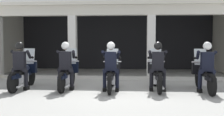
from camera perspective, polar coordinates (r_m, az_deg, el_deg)
name	(u,v)px	position (r m, az deg, el deg)	size (l,w,h in m)	color
ground_plane	(116,77)	(11.30, 0.96, -4.35)	(80.00, 80.00, 0.00)	#999993
station_building	(114,31)	(13.23, 0.52, 6.07)	(11.54, 4.12, 3.34)	black
kerb_strip	(111,78)	(10.73, -0.32, -4.46)	(11.04, 0.24, 0.12)	#B7B5AD
motorcycle_far_left	(24,74)	(9.04, -19.36, -3.39)	(0.62, 2.04, 1.35)	black
police_officer_far_left	(20,62)	(8.74, -20.16, -0.76)	(0.63, 0.61, 1.58)	black
motorcycle_left	(68,74)	(8.66, -9.97, -3.54)	(0.62, 2.04, 1.35)	black
police_officer_left	(66,62)	(8.34, -10.48, -0.80)	(0.63, 0.61, 1.58)	black
motorcycle_center	(112,75)	(8.31, -0.09, -3.78)	(0.62, 2.04, 1.35)	black
police_officer_center	(111,62)	(7.98, -0.25, -0.93)	(0.63, 0.61, 1.58)	black
motorcycle_right	(157,74)	(8.49, 10.11, -3.68)	(0.62, 2.04, 1.35)	black
police_officer_right	(158,62)	(8.16, 10.35, -0.89)	(0.63, 0.61, 1.58)	black
motorcycle_far_right	(204,75)	(8.65, 20.11, -3.72)	(0.62, 2.04, 1.35)	black
police_officer_far_right	(207,63)	(8.34, 20.71, -0.98)	(0.63, 0.61, 1.58)	black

